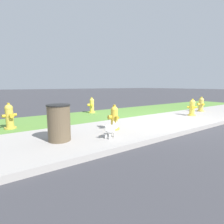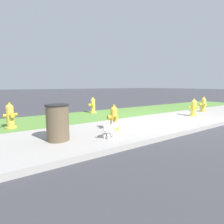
% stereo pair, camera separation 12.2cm
% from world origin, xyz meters
% --- Properties ---
extents(ground_plane, '(120.00, 120.00, 0.00)m').
position_xyz_m(ground_plane, '(0.00, 0.00, 0.00)').
color(ground_plane, '#38383D').
extents(sidewalk_pavement, '(18.00, 2.57, 0.01)m').
position_xyz_m(sidewalk_pavement, '(0.00, 0.00, 0.01)').
color(sidewalk_pavement, '#9E9993').
rests_on(sidewalk_pavement, ground).
extents(grass_verge, '(18.00, 2.52, 0.01)m').
position_xyz_m(grass_verge, '(0.00, 2.54, 0.00)').
color(grass_verge, '#568438').
rests_on(grass_verge, ground).
extents(street_curb, '(18.00, 0.16, 0.12)m').
position_xyz_m(street_curb, '(0.00, -1.37, 0.06)').
color(street_curb, '#9E9993').
rests_on(street_curb, ground).
extents(fire_hydrant_far_end, '(0.39, 0.40, 0.72)m').
position_xyz_m(fire_hydrant_far_end, '(3.22, 0.54, 0.35)').
color(fire_hydrant_far_end, gold).
rests_on(fire_hydrant_far_end, ground).
extents(fire_hydrant_by_grass_verge, '(0.35, 0.38, 0.73)m').
position_xyz_m(fire_hydrant_by_grass_verge, '(-2.39, 0.05, 0.35)').
color(fire_hydrant_by_grass_verge, gold).
rests_on(fire_hydrant_by_grass_verge, ground).
extents(fire_hydrant_across_street, '(0.36, 0.39, 0.73)m').
position_xyz_m(fire_hydrant_across_street, '(-1.42, 3.22, 0.35)').
color(fire_hydrant_across_street, yellow).
rests_on(fire_hydrant_across_street, ground).
extents(fire_hydrant_near_corner, '(0.40, 0.38, 0.77)m').
position_xyz_m(fire_hydrant_near_corner, '(-4.86, 1.91, 0.37)').
color(fire_hydrant_near_corner, gold).
rests_on(fire_hydrant_near_corner, ground).
extents(fire_hydrant_mid_block, '(0.36, 0.36, 0.73)m').
position_xyz_m(fire_hydrant_mid_block, '(1.69, 0.09, 0.35)').
color(fire_hydrant_mid_block, yellow).
rests_on(fire_hydrant_mid_block, ground).
extents(small_white_dog, '(0.47, 0.31, 0.41)m').
position_xyz_m(small_white_dog, '(-2.90, -0.56, 0.23)').
color(small_white_dog, white).
rests_on(small_white_dog, ground).
extents(trash_bin, '(0.53, 0.53, 0.85)m').
position_xyz_m(trash_bin, '(-4.02, -0.07, 0.43)').
color(trash_bin, brown).
rests_on(trash_bin, ground).
extents(shrub_bush_far_verge, '(0.48, 0.48, 0.41)m').
position_xyz_m(shrub_bush_far_verge, '(-3.12, 2.96, 0.20)').
color(shrub_bush_far_verge, '#28662D').
rests_on(shrub_bush_far_verge, ground).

